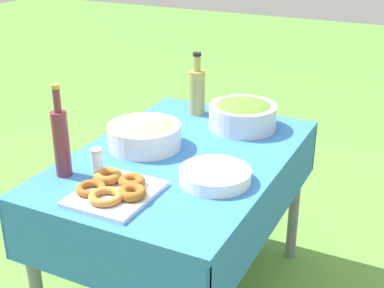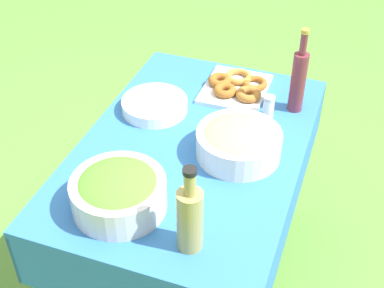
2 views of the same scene
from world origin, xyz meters
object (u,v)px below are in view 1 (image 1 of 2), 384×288
at_px(pasta_bowl, 144,133).
at_px(olive_oil_bottle, 197,90).
at_px(donut_platter, 114,190).
at_px(plate_stack, 215,176).
at_px(wine_bottle, 61,140).
at_px(salad_bowl, 243,114).

distance_m(pasta_bowl, olive_oil_bottle, 0.46).
xyz_separation_m(donut_platter, plate_stack, (0.24, -0.26, 0.00)).
distance_m(donut_platter, wine_bottle, 0.28).
distance_m(plate_stack, wine_bottle, 0.56).
bearing_deg(donut_platter, plate_stack, -47.37).
xyz_separation_m(salad_bowl, wine_bottle, (-0.73, 0.41, 0.07)).
relative_size(donut_platter, olive_oil_bottle, 1.01).
bearing_deg(olive_oil_bottle, wine_bottle, 169.23).
height_order(donut_platter, wine_bottle, wine_bottle).
distance_m(plate_stack, olive_oil_bottle, 0.71).
height_order(salad_bowl, olive_oil_bottle, olive_oil_bottle).
bearing_deg(donut_platter, pasta_bowl, 16.84).
bearing_deg(wine_bottle, salad_bowl, -29.71).
height_order(plate_stack, olive_oil_bottle, olive_oil_bottle).
bearing_deg(plate_stack, salad_bowl, 11.04).
relative_size(pasta_bowl, donut_platter, 1.00).
height_order(plate_stack, wine_bottle, wine_bottle).
bearing_deg(donut_platter, salad_bowl, -11.76).
xyz_separation_m(salad_bowl, plate_stack, (-0.53, -0.10, -0.04)).
relative_size(plate_stack, olive_oil_bottle, 0.87).
height_order(pasta_bowl, plate_stack, pasta_bowl).
relative_size(salad_bowl, wine_bottle, 0.87).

